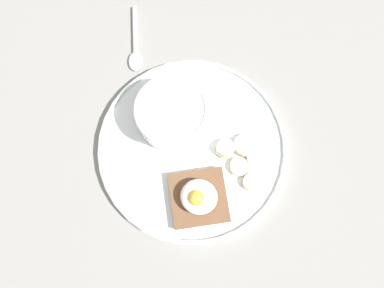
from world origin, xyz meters
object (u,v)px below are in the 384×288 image
toast_slice (199,198)px  banana_slice_back (225,149)px  oatmeal_bowl (172,114)px  banana_slice_inner (245,146)px  banana_slice_left (239,167)px  poached_egg (199,197)px  banana_slice_right (251,182)px  spoon (135,47)px  banana_slice_front (256,157)px

toast_slice → banana_slice_back: banana_slice_back is taller
oatmeal_bowl → banana_slice_inner: (-12.41, 0.71, -2.05)cm
oatmeal_bowl → banana_slice_left: 13.43cm
poached_egg → banana_slice_inner: bearing=-113.4°
banana_slice_right → banana_slice_inner: (2.58, -5.25, 0.11)cm
poached_egg → spoon: size_ratio=0.46×
banana_slice_inner → spoon: bearing=-26.5°
banana_slice_left → banana_slice_back: bearing=-34.8°
poached_egg → banana_slice_left: 8.44cm
spoon → poached_egg: bearing=130.5°
toast_slice → spoon: bearing=-49.3°
banana_slice_front → banana_slice_left: bearing=48.6°
banana_slice_back → banana_slice_right: 6.52cm
poached_egg → banana_slice_back: (-1.68, -8.72, -1.95)cm
banana_slice_back → banana_slice_inner: size_ratio=0.75×
oatmeal_bowl → banana_slice_left: oatmeal_bowl is taller
toast_slice → banana_slice_inner: 11.09cm
spoon → banana_slice_inner: bearing=153.5°
banana_slice_front → banana_slice_left: size_ratio=1.10×
banana_slice_left → banana_slice_back: (2.89, -2.00, 0.34)cm
spoon → banana_slice_back: bearing=147.3°
toast_slice → banana_slice_right: (-6.97, -4.93, -0.22)cm
banana_slice_left → spoon: banana_slice_left is taller
oatmeal_bowl → banana_slice_back: (-9.66, 2.24, -1.90)cm
poached_egg → oatmeal_bowl: bearing=-54.0°
oatmeal_bowl → spoon: oatmeal_bowl is taller
banana_slice_front → banana_slice_right: (-0.34, 4.13, 0.09)cm
banana_slice_left → spoon: bearing=-32.9°
oatmeal_bowl → banana_slice_inner: 12.60cm
poached_egg → banana_slice_front: bearing=-126.2°
banana_slice_back → poached_egg: bearing=79.1°
toast_slice → banana_slice_back: size_ratio=3.30×
poached_egg → banana_slice_left: poached_egg is taller
banana_slice_front → banana_slice_inner: banana_slice_inner is taller
oatmeal_bowl → poached_egg: oatmeal_bowl is taller
toast_slice → banana_slice_front: size_ratio=2.50×
poached_egg → banana_slice_right: 8.89cm
poached_egg → spoon: bearing=-49.5°
banana_slice_back → banana_slice_left: bearing=145.2°
poached_egg → banana_slice_inner: poached_egg is taller
banana_slice_front → spoon: (25.26, -12.59, -1.09)cm
poached_egg → spoon: poached_egg is taller
banana_slice_back → spoon: bearing=-32.7°
poached_egg → banana_slice_left: size_ratio=1.35×
toast_slice → poached_egg: bearing=53.5°
oatmeal_bowl → poached_egg: 13.55cm
poached_egg → banana_slice_back: bearing=-100.9°
oatmeal_bowl → banana_slice_right: bearing=158.3°
banana_slice_front → spoon: 28.24cm
banana_slice_front → banana_slice_left: 3.21cm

